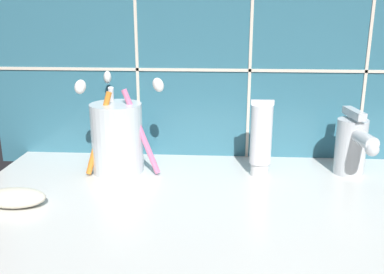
{
  "coord_description": "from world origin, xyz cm",
  "views": [
    {
      "loc": [
        -3.1,
        -54.88,
        27.28
      ],
      "look_at": [
        -7.01,
        4.14,
        9.95
      ],
      "focal_mm": 40.0,
      "sensor_mm": 36.0,
      "label": 1
    }
  ],
  "objects": [
    {
      "name": "toothbrush_cup",
      "position": [
        -19.56,
        10.39,
        7.89
      ],
      "size": [
        14.34,
        11.34,
        16.02
      ],
      "color": "silver",
      "rests_on": "sink_counter"
    },
    {
      "name": "tile_wall_backsplash",
      "position": [
        0.01,
        20.13,
        23.22
      ],
      "size": [
        88.22,
        1.72,
        46.43
      ],
      "color": "#336B7F",
      "rests_on": "ground"
    },
    {
      "name": "sink_faucet",
      "position": [
        18.09,
        11.39,
        7.08
      ],
      "size": [
        4.81,
        10.92,
        10.59
      ],
      "rotation": [
        0.0,
        0.0,
        -1.44
      ],
      "color": "silver",
      "rests_on": "sink_counter"
    },
    {
      "name": "toothpaste_tube",
      "position": [
        3.49,
        10.36,
        8.05
      ],
      "size": [
        3.58,
        3.41,
        12.31
      ],
      "color": "white",
      "rests_on": "sink_counter"
    },
    {
      "name": "soap_bar",
      "position": [
        -30.48,
        -3.47,
        3.17
      ],
      "size": [
        8.3,
        4.81,
        2.35
      ],
      "primitive_type": "ellipsoid",
      "color": "silver",
      "rests_on": "sink_counter"
    },
    {
      "name": "sink_counter",
      "position": [
        0.0,
        0.0,
        1.0
      ],
      "size": [
        78.22,
        39.77,
        2.0
      ],
      "primitive_type": "cube",
      "color": "silver",
      "rests_on": "ground"
    }
  ]
}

